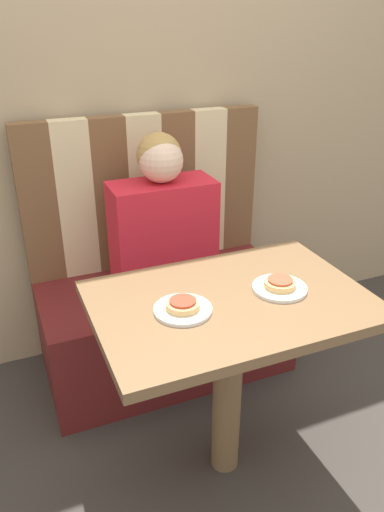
# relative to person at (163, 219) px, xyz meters

# --- Properties ---
(ground_plane) EXTENTS (12.00, 12.00, 0.00)m
(ground_plane) POSITION_rel_person_xyz_m (0.00, -0.63, -0.75)
(ground_plane) COLOR #38332D
(wall_back) EXTENTS (7.00, 0.05, 2.60)m
(wall_back) POSITION_rel_person_xyz_m (0.00, 0.33, 0.55)
(wall_back) COLOR tan
(wall_back) RESTS_ON ground_plane
(booth_seat) EXTENTS (1.08, 0.55, 0.45)m
(booth_seat) POSITION_rel_person_xyz_m (0.00, -0.00, -0.52)
(booth_seat) COLOR #5B1919
(booth_seat) RESTS_ON ground_plane
(booth_backrest) EXTENTS (1.08, 0.07, 0.68)m
(booth_backrest) POSITION_rel_person_xyz_m (-0.00, 0.24, 0.04)
(booth_backrest) COLOR brown
(booth_backrest) RESTS_ON booth_seat
(dining_table) EXTENTS (0.86, 0.59, 0.71)m
(dining_table) POSITION_rel_person_xyz_m (0.00, -0.63, -0.15)
(dining_table) COLOR brown
(dining_table) RESTS_ON ground_plane
(person) EXTENTS (0.43, 0.21, 0.65)m
(person) POSITION_rel_person_xyz_m (0.00, 0.00, 0.00)
(person) COLOR red
(person) RESTS_ON booth_seat
(plate_left) EXTENTS (0.18, 0.18, 0.01)m
(plate_left) POSITION_rel_person_xyz_m (-0.17, -0.65, -0.03)
(plate_left) COLOR white
(plate_left) RESTS_ON dining_table
(plate_right) EXTENTS (0.18, 0.18, 0.01)m
(plate_right) POSITION_rel_person_xyz_m (0.17, -0.65, -0.03)
(plate_right) COLOR white
(plate_right) RESTS_ON dining_table
(pizza_left) EXTENTS (0.10, 0.10, 0.03)m
(pizza_left) POSITION_rel_person_xyz_m (-0.17, -0.65, -0.01)
(pizza_left) COLOR tan
(pizza_left) RESTS_ON plate_left
(pizza_right) EXTENTS (0.10, 0.10, 0.03)m
(pizza_right) POSITION_rel_person_xyz_m (0.17, -0.65, -0.01)
(pizza_right) COLOR tan
(pizza_right) RESTS_ON plate_right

